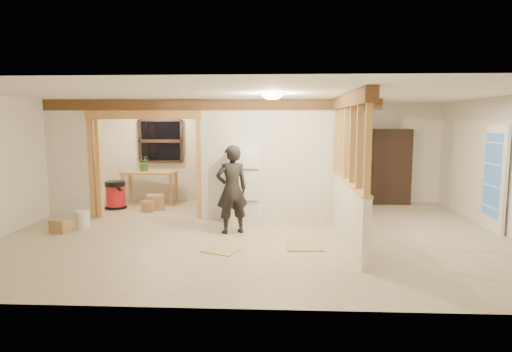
# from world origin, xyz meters

# --- Properties ---
(floor) EXTENTS (9.00, 6.50, 0.01)m
(floor) POSITION_xyz_m (0.00, 0.00, -0.01)
(floor) COLOR #C3AF91
(floor) RESTS_ON ground
(ceiling) EXTENTS (9.00, 6.50, 0.01)m
(ceiling) POSITION_xyz_m (0.00, 0.00, 2.50)
(ceiling) COLOR white
(wall_back) EXTENTS (9.00, 0.01, 2.50)m
(wall_back) POSITION_xyz_m (0.00, 3.25, 1.25)
(wall_back) COLOR silver
(wall_back) RESTS_ON floor
(wall_front) EXTENTS (9.00, 0.01, 2.50)m
(wall_front) POSITION_xyz_m (0.00, -3.25, 1.25)
(wall_front) COLOR silver
(wall_front) RESTS_ON floor
(wall_left) EXTENTS (0.01, 6.50, 2.50)m
(wall_left) POSITION_xyz_m (-4.50, 0.00, 1.25)
(wall_left) COLOR silver
(wall_left) RESTS_ON floor
(wall_right) EXTENTS (0.01, 6.50, 2.50)m
(wall_right) POSITION_xyz_m (4.50, 0.00, 1.25)
(wall_right) COLOR silver
(wall_right) RESTS_ON floor
(partition_left_stub) EXTENTS (0.90, 0.12, 2.50)m
(partition_left_stub) POSITION_xyz_m (-4.05, 1.20, 1.25)
(partition_left_stub) COLOR silver
(partition_left_stub) RESTS_ON floor
(partition_center) EXTENTS (2.80, 0.12, 2.50)m
(partition_center) POSITION_xyz_m (0.20, 1.20, 1.25)
(partition_center) COLOR silver
(partition_center) RESTS_ON floor
(doorway_frame) EXTENTS (2.46, 0.14, 2.20)m
(doorway_frame) POSITION_xyz_m (-2.40, 1.20, 1.10)
(doorway_frame) COLOR tan
(doorway_frame) RESTS_ON floor
(header_beam_back) EXTENTS (7.00, 0.18, 0.22)m
(header_beam_back) POSITION_xyz_m (-1.00, 1.20, 2.38)
(header_beam_back) COLOR brown
(header_beam_back) RESTS_ON ceiling
(header_beam_right) EXTENTS (0.18, 3.30, 0.22)m
(header_beam_right) POSITION_xyz_m (1.60, -0.40, 2.38)
(header_beam_right) COLOR brown
(header_beam_right) RESTS_ON ceiling
(pony_wall) EXTENTS (0.12, 3.20, 1.00)m
(pony_wall) POSITION_xyz_m (1.60, -0.40, 0.50)
(pony_wall) COLOR silver
(pony_wall) RESTS_ON floor
(stud_partition) EXTENTS (0.14, 3.20, 1.32)m
(stud_partition) POSITION_xyz_m (1.60, -0.40, 1.66)
(stud_partition) COLOR tan
(stud_partition) RESTS_ON pony_wall
(window_back) EXTENTS (1.12, 0.10, 1.10)m
(window_back) POSITION_xyz_m (-2.60, 3.17, 1.55)
(window_back) COLOR black
(window_back) RESTS_ON wall_back
(french_door) EXTENTS (0.12, 0.86, 2.00)m
(french_door) POSITION_xyz_m (4.42, 0.40, 1.00)
(french_door) COLOR white
(french_door) RESTS_ON floor
(ceiling_dome_main) EXTENTS (0.36, 0.36, 0.16)m
(ceiling_dome_main) POSITION_xyz_m (0.30, -0.50, 2.48)
(ceiling_dome_main) COLOR #FFEABF
(ceiling_dome_main) RESTS_ON ceiling
(ceiling_dome_util) EXTENTS (0.32, 0.32, 0.14)m
(ceiling_dome_util) POSITION_xyz_m (-2.50, 2.30, 2.48)
(ceiling_dome_util) COLOR #FFEABF
(ceiling_dome_util) RESTS_ON ceiling
(hanging_bulb) EXTENTS (0.07, 0.07, 0.07)m
(hanging_bulb) POSITION_xyz_m (-2.00, 1.60, 2.18)
(hanging_bulb) COLOR #FFD88C
(hanging_bulb) RESTS_ON ceiling
(refrigerator) EXTENTS (0.63, 0.61, 1.53)m
(refrigerator) POSITION_xyz_m (-0.24, 0.83, 0.76)
(refrigerator) COLOR white
(refrigerator) RESTS_ON floor
(woman) EXTENTS (0.69, 0.59, 1.62)m
(woman) POSITION_xyz_m (-0.43, -0.02, 0.81)
(woman) COLOR black
(woman) RESTS_ON floor
(work_table) EXTENTS (1.34, 0.73, 0.82)m
(work_table) POSITION_xyz_m (-2.78, 2.75, 0.41)
(work_table) COLOR tan
(work_table) RESTS_ON floor
(potted_plant) EXTENTS (0.40, 0.36, 0.39)m
(potted_plant) POSITION_xyz_m (-2.91, 2.76, 1.01)
(potted_plant) COLOR #2D5A25
(potted_plant) RESTS_ON work_table
(shop_vac) EXTENTS (0.62, 0.62, 0.66)m
(shop_vac) POSITION_xyz_m (-3.41, 2.09, 0.33)
(shop_vac) COLOR red
(shop_vac) RESTS_ON floor
(bookshelf) EXTENTS (0.93, 0.31, 1.86)m
(bookshelf) POSITION_xyz_m (3.22, 3.02, 0.93)
(bookshelf) COLOR black
(bookshelf) RESTS_ON floor
(bucket) EXTENTS (0.34, 0.34, 0.33)m
(bucket) POSITION_xyz_m (-3.34, 0.21, 0.17)
(bucket) COLOR white
(bucket) RESTS_ON floor
(box_util_a) EXTENTS (0.48, 0.44, 0.34)m
(box_util_a) POSITION_xyz_m (-2.45, 2.05, 0.17)
(box_util_a) COLOR #A97E52
(box_util_a) RESTS_ON floor
(box_util_b) EXTENTS (0.29, 0.29, 0.25)m
(box_util_b) POSITION_xyz_m (-2.55, 1.81, 0.12)
(box_util_b) COLOR #A97E52
(box_util_b) RESTS_ON floor
(box_front) EXTENTS (0.34, 0.29, 0.24)m
(box_front) POSITION_xyz_m (-3.62, -0.14, 0.12)
(box_front) COLOR #A97E52
(box_front) RESTS_ON floor
(floor_panel_near) EXTENTS (0.59, 0.59, 0.02)m
(floor_panel_near) POSITION_xyz_m (0.84, -0.84, 0.01)
(floor_panel_near) COLOR tan
(floor_panel_near) RESTS_ON floor
(floor_panel_far) EXTENTS (0.66, 0.61, 0.02)m
(floor_panel_far) POSITION_xyz_m (-0.49, -1.14, 0.01)
(floor_panel_far) COLOR tan
(floor_panel_far) RESTS_ON floor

